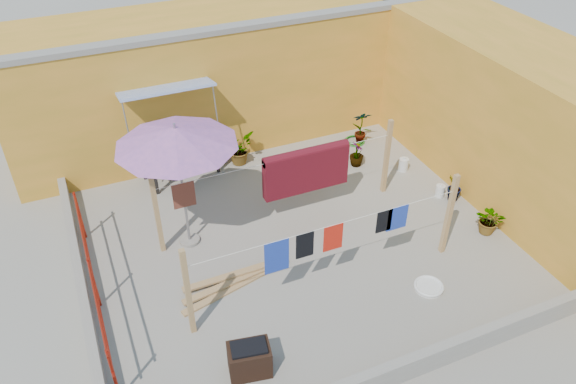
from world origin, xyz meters
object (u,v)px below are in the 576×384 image
at_px(green_hose, 354,141).
at_px(outdoor_table, 179,148).
at_px(water_jug_b, 440,191).
at_px(brazier, 249,359).
at_px(white_basin, 429,287).
at_px(water_jug_a, 404,164).
at_px(plant_back_a, 239,148).
at_px(patio_umbrella, 176,137).

bearing_deg(green_hose, outdoor_table, 176.59).
bearing_deg(water_jug_b, brazier, -154.02).
distance_m(outdoor_table, white_basin, 6.26).
height_order(brazier, water_jug_a, brazier).
bearing_deg(outdoor_table, brazier, -94.18).
xyz_separation_m(brazier, water_jug_b, (5.46, 2.66, -0.14)).
xyz_separation_m(white_basin, plant_back_a, (-1.74, 5.35, 0.34)).
bearing_deg(plant_back_a, water_jug_b, -40.29).
bearing_deg(water_jug_a, water_jug_b, -81.94).
xyz_separation_m(patio_umbrella, water_jug_b, (5.50, -0.70, -2.27)).
distance_m(patio_umbrella, green_hose, 5.84).
bearing_deg(white_basin, plant_back_a, 108.05).
bearing_deg(green_hose, plant_back_a, 175.00).
distance_m(green_hose, plant_back_a, 3.05).
relative_size(water_jug_b, green_hose, 0.60).
relative_size(brazier, water_jug_a, 2.02).
bearing_deg(outdoor_table, water_jug_a, -20.95).
height_order(white_basin, water_jug_b, water_jug_b).
distance_m(water_jug_a, plant_back_a, 3.93).
relative_size(outdoor_table, green_hose, 3.57).
xyz_separation_m(brazier, green_hose, (4.85, 5.46, -0.25)).
xyz_separation_m(brazier, white_basin, (3.58, 0.37, -0.23)).
height_order(outdoor_table, plant_back_a, outdoor_table).
distance_m(patio_umbrella, water_jug_a, 5.81).
height_order(patio_umbrella, plant_back_a, patio_umbrella).
bearing_deg(water_jug_a, outdoor_table, 159.05).
relative_size(brazier, water_jug_b, 2.25).
height_order(outdoor_table, white_basin, outdoor_table).
relative_size(white_basin, water_jug_b, 1.71).
distance_m(outdoor_table, plant_back_a, 1.46).
bearing_deg(water_jug_b, green_hose, 102.09).
height_order(patio_umbrella, brazier, patio_umbrella).
height_order(white_basin, plant_back_a, plant_back_a).
bearing_deg(outdoor_table, water_jug_b, -31.35).
bearing_deg(brazier, water_jug_b, 25.98).
xyz_separation_m(outdoor_table, plant_back_a, (1.42, 0.00, -0.36)).
bearing_deg(outdoor_table, plant_back_a, 0.00).
distance_m(outdoor_table, water_jug_a, 5.24).
distance_m(brazier, plant_back_a, 6.02).
relative_size(white_basin, plant_back_a, 0.70).
bearing_deg(white_basin, brazier, -174.05).
bearing_deg(white_basin, water_jug_b, 50.63).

